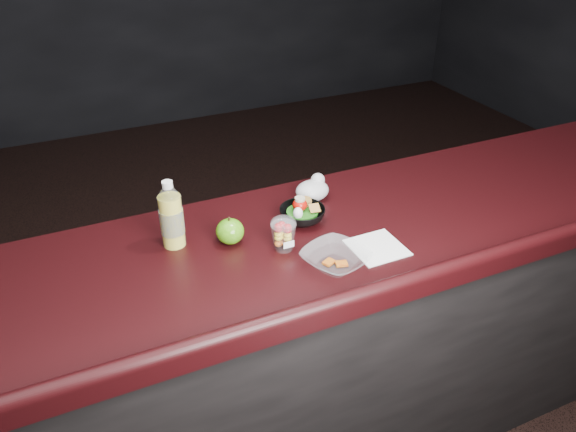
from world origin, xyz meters
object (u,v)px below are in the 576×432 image
at_px(lemonade_bottle, 172,219).
at_px(green_apple, 230,231).
at_px(takeout_bowl, 336,259).
at_px(fruit_cup, 283,233).
at_px(snack_bowl, 302,214).

bearing_deg(lemonade_bottle, green_apple, -20.48).
relative_size(lemonade_bottle, takeout_bowl, 0.91).
bearing_deg(fruit_cup, snack_bowl, 45.39).
relative_size(fruit_cup, snack_bowl, 0.58).
bearing_deg(snack_bowl, takeout_bowl, -93.77).
distance_m(green_apple, snack_bowl, 0.26).
bearing_deg(takeout_bowl, snack_bowl, 86.23).
distance_m(fruit_cup, snack_bowl, 0.18).
xyz_separation_m(green_apple, takeout_bowl, (0.24, -0.25, -0.02)).
bearing_deg(fruit_cup, lemonade_bottle, 151.58).
height_order(lemonade_bottle, green_apple, lemonade_bottle).
bearing_deg(fruit_cup, takeout_bowl, -53.62).
bearing_deg(lemonade_bottle, takeout_bowl, -36.94).
xyz_separation_m(lemonade_bottle, fruit_cup, (0.30, -0.16, -0.04)).
xyz_separation_m(snack_bowl, takeout_bowl, (-0.02, -0.27, -0.01)).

